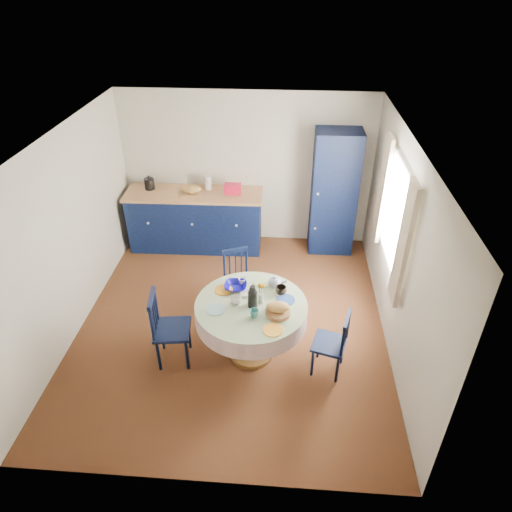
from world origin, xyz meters
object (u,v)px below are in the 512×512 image
at_px(pantry_cabinet, 334,193).
at_px(mug_a, 236,300).
at_px(mug_b, 254,313).
at_px(cobalt_bowl, 236,286).
at_px(mug_d, 242,281).
at_px(kitchen_counter, 196,219).
at_px(chair_left, 168,328).
at_px(dining_table, 252,312).
at_px(chair_right, 333,343).
at_px(chair_far, 238,280).
at_px(mug_c, 281,290).

distance_m(pantry_cabinet, mug_a, 2.87).
bearing_deg(mug_b, cobalt_bowl, 117.68).
xyz_separation_m(mug_a, mug_d, (0.03, 0.37, -0.00)).
relative_size(kitchen_counter, mug_a, 19.16).
xyz_separation_m(chair_left, mug_b, (1.01, -0.07, 0.35)).
bearing_deg(dining_table, mug_b, -79.08).
distance_m(chair_left, mug_d, 1.03).
height_order(chair_left, chair_right, chair_left).
distance_m(dining_table, chair_far, 0.99).
xyz_separation_m(kitchen_counter, chair_far, (0.87, -1.54, -0.06)).
bearing_deg(cobalt_bowl, pantry_cabinet, 60.36).
distance_m(kitchen_counter, chair_far, 1.77).
bearing_deg(chair_right, mug_c, -107.68).
bearing_deg(chair_far, mug_a, -107.03).
bearing_deg(pantry_cabinet, chair_left, -127.81).
relative_size(pantry_cabinet, mug_b, 19.22).
bearing_deg(chair_far, mug_c, -72.57).
height_order(dining_table, mug_d, dining_table).
bearing_deg(mug_c, chair_left, -164.29).
bearing_deg(mug_c, chair_right, -33.83).
relative_size(dining_table, mug_d, 14.47).
height_order(chair_far, chair_right, chair_far).
bearing_deg(dining_table, mug_a, 177.90).
xyz_separation_m(chair_left, mug_d, (0.82, 0.52, 0.34)).
distance_m(mug_a, mug_c, 0.55).
bearing_deg(mug_a, kitchen_counter, 111.12).
bearing_deg(cobalt_bowl, mug_d, 55.58).
xyz_separation_m(chair_right, mug_c, (-0.61, 0.41, 0.41)).
height_order(pantry_cabinet, chair_right, pantry_cabinet).
bearing_deg(chair_right, kitchen_counter, -126.00).
relative_size(chair_left, mug_a, 8.41).
bearing_deg(mug_d, dining_table, -68.20).
bearing_deg(mug_b, mug_d, 107.96).
xyz_separation_m(kitchen_counter, mug_b, (1.18, -2.69, 0.33)).
distance_m(kitchen_counter, mug_b, 2.95).
xyz_separation_m(mug_d, cobalt_bowl, (-0.07, -0.10, -0.01)).
height_order(chair_right, mug_d, mug_d).
relative_size(kitchen_counter, dining_table, 1.70).
xyz_separation_m(mug_b, mug_c, (0.28, 0.43, 0.00)).
bearing_deg(mug_d, chair_left, -147.39).
bearing_deg(chair_right, cobalt_bowl, -96.04).
relative_size(chair_right, mug_a, 7.42).
bearing_deg(pantry_cabinet, mug_c, -108.62).
bearing_deg(chair_far, mug_b, -97.23).
bearing_deg(mug_b, pantry_cabinet, 69.46).
relative_size(mug_a, cobalt_bowl, 0.43).
distance_m(kitchen_counter, pantry_cabinet, 2.28).
relative_size(kitchen_counter, mug_b, 21.12).
bearing_deg(dining_table, pantry_cabinet, 67.08).
relative_size(chair_left, chair_right, 1.13).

